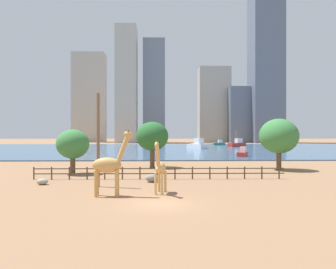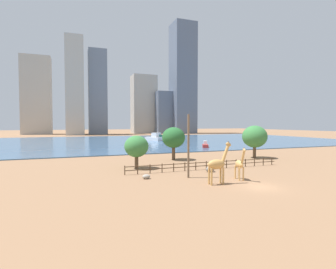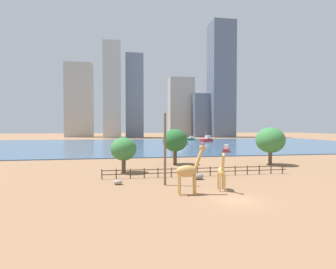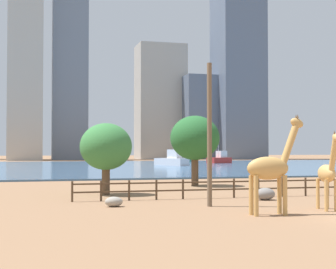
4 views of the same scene
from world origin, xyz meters
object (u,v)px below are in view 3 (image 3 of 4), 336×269
utility_pole (165,149)px  boat_sailboat (226,149)px  boat_ferry (207,139)px  tree_left_large (175,140)px  boat_barge (191,139)px  boulder_near_fence (118,182)px  tree_center_broad (124,149)px  giraffe_tall (189,171)px  boulder_by_pole (198,176)px  giraffe_companion (222,172)px  boat_tug (180,141)px  tree_right_tall (270,140)px

utility_pole → boat_sailboat: utility_pole is taller
boat_ferry → boat_sailboat: boat_ferry is taller
tree_left_large → boat_barge: bearing=73.6°
boulder_near_fence → tree_center_broad: 8.66m
giraffe_tall → tree_left_large: size_ratio=0.80×
boat_sailboat → boulder_by_pole: bearing=-2.1°
tree_left_large → boat_sailboat: tree_left_large is taller
giraffe_companion → boat_tug: size_ratio=0.57×
tree_right_tall → giraffe_companion: bearing=-133.2°
giraffe_tall → boat_tug: size_ratio=0.68×
tree_center_broad → boat_barge: bearing=69.6°
giraffe_tall → tree_left_large: tree_left_large is taller
giraffe_tall → boulder_near_fence: giraffe_tall is taller
utility_pole → boulder_by_pole: (4.78, 2.66, -3.78)m
boulder_near_fence → boat_ferry: boat_ferry is taller
boulder_near_fence → boat_tug: size_ratio=0.14×
boat_barge → giraffe_companion: bearing=64.7°
boat_ferry → boat_sailboat: bearing=47.9°
boulder_near_fence → boat_barge: (34.05, 97.79, 0.62)m
tree_right_tall → boat_sailboat: size_ratio=1.48×
boulder_by_pole → tree_center_broad: tree_center_broad is taller
utility_pole → boat_ferry: bearing=68.9°
tree_right_tall → boat_tug: 55.82m
giraffe_tall → tree_right_tall: tree_right_tall is taller
boat_barge → tree_left_large: bearing=61.0°
boat_barge → boat_ferry: bearing=90.5°
boat_tug → utility_pole: bearing=136.0°
giraffe_companion → boat_tug: bearing=-176.7°
boat_sailboat → boat_barge: bearing=-160.6°
tree_right_tall → boat_barge: (7.65, 86.04, -3.50)m
giraffe_tall → boulder_near_fence: bearing=142.0°
boat_tug → boat_barge: boat_barge is taller
utility_pole → tree_center_broad: bearing=117.0°
giraffe_companion → tree_left_large: (-1.13, 19.87, 2.33)m
tree_right_tall → boat_sailboat: (1.08, 22.98, -3.57)m
boulder_near_fence → boat_tug: (22.03, 67.31, 0.98)m
giraffe_companion → boat_ferry: bearing=175.0°
boat_ferry → tree_left_large: bearing=37.4°
boat_tug → tree_right_tall: bearing=154.2°
tree_center_broad → boat_tug: 63.06m
giraffe_tall → boat_barge: bearing=76.5°
tree_left_large → boulder_by_pole: bearing=-88.5°
giraffe_tall → boulder_near_fence: size_ratio=4.95×
utility_pole → boat_tug: utility_pole is taller
tree_left_large → boat_ferry: (27.82, 67.30, -3.16)m
giraffe_companion → utility_pole: utility_pole is taller
giraffe_companion → boat_tug: 72.89m
utility_pole → tree_left_large: size_ratio=1.31×
giraffe_tall → boulder_by_pole: giraffe_tall is taller
giraffe_tall → tree_left_large: (2.73, 20.89, 1.96)m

